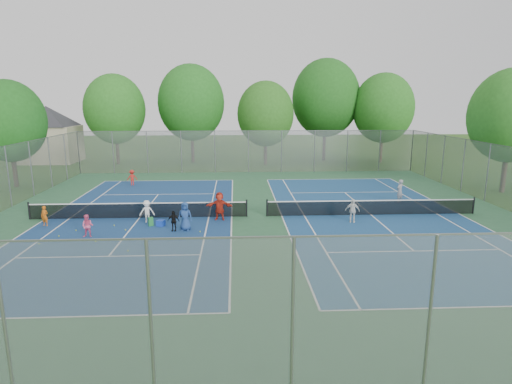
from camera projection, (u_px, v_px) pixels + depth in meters
ground at (257, 217)px, 25.79m from camera, size 120.00×120.00×0.00m
court_pad at (257, 216)px, 25.79m from camera, size 32.00×32.00×0.01m
court_left at (140, 218)px, 25.45m from camera, size 10.97×23.77×0.01m
court_right at (371, 215)px, 26.12m from camera, size 10.97×23.77×0.01m
net_left at (139, 211)px, 25.36m from camera, size 12.87×0.10×0.91m
net_right at (371, 208)px, 26.03m from camera, size 12.87×0.10×0.91m
fence_north at (248, 152)px, 40.98m from camera, size 32.00×0.10×4.00m
fence_south at (292, 320)px, 9.75m from camera, size 32.00×0.10×4.00m
house at (47, 124)px, 47.26m from camera, size 11.03×11.03×7.30m
tree_nw at (115, 109)px, 45.33m from camera, size 6.40×6.40×9.58m
tree_nl at (191, 103)px, 46.55m from camera, size 7.20×7.20×10.69m
tree_nc at (266, 114)px, 45.23m from camera, size 6.00×6.00×8.85m
tree_nr at (326, 98)px, 48.14m from camera, size 7.60×7.60×11.42m
tree_ne at (383, 108)px, 46.71m from camera, size 6.60×6.60×9.77m
tree_side_w at (9, 121)px, 33.52m from camera, size 5.60×5.60×8.47m
tree_side_e at (511, 116)px, 31.33m from camera, size 6.00×6.00×9.20m
ball_crate at (161, 223)px, 23.83m from camera, size 0.50×0.50×0.34m
ball_hopper at (151, 222)px, 23.83m from camera, size 0.33×0.33×0.49m
student_a at (45, 216)px, 23.75m from camera, size 0.48×0.38×1.15m
student_b at (88, 226)px, 21.80m from camera, size 0.61×0.49×1.19m
student_c at (147, 212)px, 24.40m from camera, size 0.89×0.57×1.31m
student_d at (174, 221)px, 22.83m from camera, size 0.69×0.37×1.12m
student_e at (185, 216)px, 22.94m from camera, size 0.81×0.57×1.56m
student_f at (220, 206)px, 24.89m from camera, size 1.59×0.66×1.67m
child_far_baseline at (132, 178)px, 34.98m from camera, size 0.93×0.69×1.28m
instructor at (400, 191)px, 29.18m from camera, size 0.69×0.65×1.59m
teen_court_b at (352, 211)px, 24.48m from camera, size 0.86×0.51×1.37m
tennis_ball_0 at (128, 251)px, 19.81m from camera, size 0.07×0.07×0.07m
tennis_ball_1 at (114, 226)px, 23.81m from camera, size 0.07×0.07×0.07m
tennis_ball_2 at (145, 244)px, 20.79m from camera, size 0.07×0.07×0.07m
tennis_ball_3 at (177, 239)px, 21.58m from camera, size 0.07×0.07×0.07m
tennis_ball_4 at (96, 242)px, 21.11m from camera, size 0.07×0.07×0.07m
tennis_ball_5 at (39, 244)px, 20.78m from camera, size 0.07×0.07×0.07m
tennis_ball_6 at (200, 232)px, 22.69m from camera, size 0.07×0.07×0.07m
tennis_ball_7 at (125, 230)px, 22.98m from camera, size 0.07×0.07×0.07m
tennis_ball_8 at (76, 231)px, 22.91m from camera, size 0.07×0.07×0.07m
tennis_ball_9 at (59, 236)px, 21.96m from camera, size 0.07×0.07×0.07m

